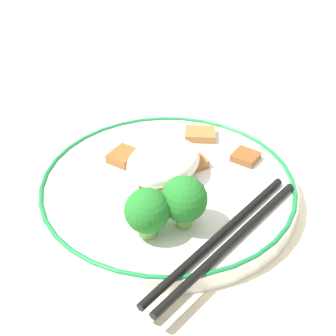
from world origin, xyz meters
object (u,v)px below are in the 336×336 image
Objects in this scene: plate at (168,189)px; broccoli_back_left at (147,212)px; broccoli_back_center at (184,200)px; chopsticks at (224,240)px.

plate is 5.48× the size of broccoli_back_left.
plate is at bearing 54.74° from broccoli_back_center.
plate is at bearing 71.88° from chopsticks.
broccoli_back_left is at bearing 121.29° from chopsticks.
plate is 5.07× the size of broccoli_back_center.
chopsticks is at bearing -83.02° from broccoli_back_center.
chopsticks reaches higher than plate.
broccoli_back_left reaches higher than plate.
broccoli_back_left reaches higher than chopsticks.
chopsticks is (0.04, -0.06, -0.02)m from broccoli_back_left.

